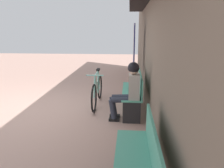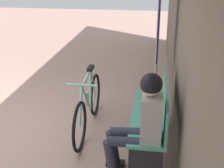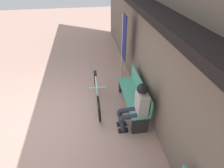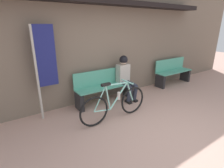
% 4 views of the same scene
% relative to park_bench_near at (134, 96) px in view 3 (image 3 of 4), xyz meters
% --- Properties ---
extents(ground_plane, '(24.00, 24.00, 0.00)m').
position_rel_park_bench_near_xyz_m(ground_plane, '(0.17, -2.14, -0.41)').
color(ground_plane, tan).
extents(storefront_wall, '(12.00, 0.56, 3.20)m').
position_rel_park_bench_near_xyz_m(storefront_wall, '(0.17, 0.34, 1.25)').
color(storefront_wall, '#756656').
rests_on(storefront_wall, ground_plane).
extents(park_bench_near, '(1.61, 0.42, 0.87)m').
position_rel_park_bench_near_xyz_m(park_bench_near, '(0.00, 0.00, 0.00)').
color(park_bench_near, '#51A88E').
rests_on(park_bench_near, ground_plane).
extents(bicycle, '(1.66, 0.40, 0.88)m').
position_rel_park_bench_near_xyz_m(bicycle, '(-0.29, -0.90, -0.05)').
color(bicycle, black).
rests_on(bicycle, ground_plane).
extents(person_seated, '(0.34, 0.62, 1.21)m').
position_rel_park_bench_near_xyz_m(person_seated, '(0.59, -0.11, 0.29)').
color(person_seated, '#2D3342').
rests_on(person_seated, ground_plane).
extents(banner_pole, '(0.45, 0.05, 2.00)m').
position_rel_park_bench_near_xyz_m(banner_pole, '(-1.46, 0.01, 0.84)').
color(banner_pole, '#B7B2A8').
rests_on(banner_pole, ground_plane).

